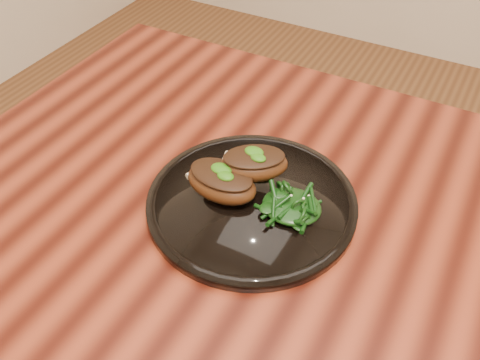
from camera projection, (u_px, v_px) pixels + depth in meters
name	position (u px, v px, depth m)	size (l,w,h in m)	color
desk	(436.00, 312.00, 0.76)	(1.60, 0.80, 0.75)	#340D06
plate	(252.00, 203.00, 0.79)	(0.31, 0.31, 0.02)	black
lamb_chop_front	(221.00, 181.00, 0.78)	(0.12, 0.09, 0.05)	#46220D
lamb_chop_back	(253.00, 163.00, 0.78)	(0.12, 0.11, 0.05)	#46220D
herb_smear	(249.00, 164.00, 0.84)	(0.09, 0.06, 0.01)	#1A4F08
greens_heap	(292.00, 203.00, 0.76)	(0.09, 0.08, 0.03)	black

